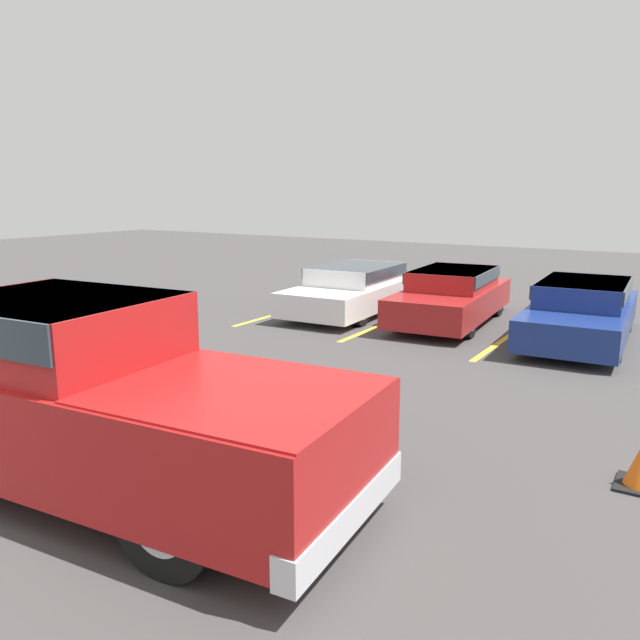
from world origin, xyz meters
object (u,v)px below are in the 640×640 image
(pickup_truck, at_px, (82,393))
(parked_sedan_a, at_px, (355,287))
(parked_sedan_c, at_px, (582,309))
(parked_sedan_b, at_px, (452,294))
(wheel_stop_curb, at_px, (431,293))

(pickup_truck, relative_size, parked_sedan_a, 1.32)
(parked_sedan_c, bearing_deg, parked_sedan_b, -98.30)
(pickup_truck, distance_m, parked_sedan_c, 9.71)
(parked_sedan_a, bearing_deg, pickup_truck, 9.75)
(parked_sedan_a, distance_m, wheel_stop_curb, 3.34)
(pickup_truck, bearing_deg, parked_sedan_c, 66.54)
(pickup_truck, relative_size, parked_sedan_b, 1.35)
(parked_sedan_c, bearing_deg, wheel_stop_curb, -129.71)
(parked_sedan_b, relative_size, parked_sedan_c, 0.95)
(parked_sedan_a, height_order, parked_sedan_b, parked_sedan_b)
(pickup_truck, relative_size, parked_sedan_c, 1.29)
(parked_sedan_a, xyz_separation_m, parked_sedan_b, (2.42, 0.10, 0.03))
(parked_sedan_a, distance_m, parked_sedan_b, 2.42)
(pickup_truck, height_order, parked_sedan_c, pickup_truck)
(parked_sedan_a, bearing_deg, parked_sedan_b, 89.63)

